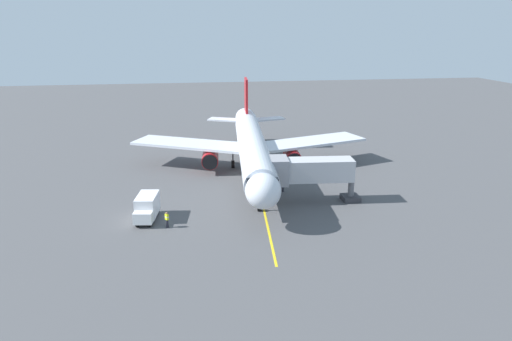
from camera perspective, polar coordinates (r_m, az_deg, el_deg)
ground_plane at (r=63.63m, az=-1.60°, el=-0.39°), size 220.00×220.00×0.00m
apron_lead_in_line at (r=57.96m, az=0.37°, el=-2.21°), size 3.71×39.87×0.01m
airplane at (r=62.72m, az=-0.53°, el=3.16°), size 34.68×40.35×11.50m
jet_bridge at (r=52.62m, az=6.07°, el=-0.07°), size 11.50×3.79×5.40m
ground_crew_marshaller at (r=47.43m, az=-11.11°, el=-6.05°), size 0.43×0.47×1.71m
ground_crew_wing_walker at (r=56.51m, az=3.39°, el=-1.82°), size 0.47×0.42×1.71m
box_truck_near_nose at (r=49.56m, az=-13.55°, el=-4.54°), size 2.59×4.83×2.62m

